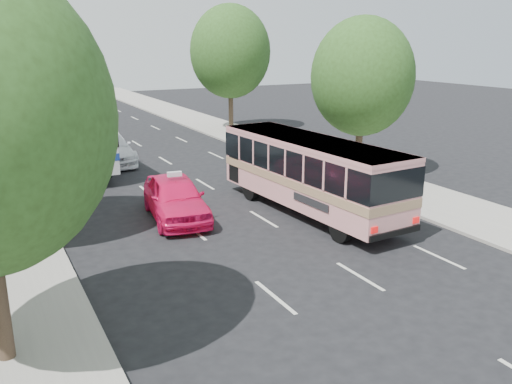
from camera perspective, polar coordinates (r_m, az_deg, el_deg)
ground at (r=17.54m, az=4.19°, el=-7.06°), size 120.00×120.00×0.00m
sidewalk_right at (r=38.37m, az=-0.76°, el=5.69°), size 4.00×90.00×0.12m
tree_right_near at (r=27.79m, az=11.35°, el=12.21°), size 5.10×5.10×7.95m
tree_right_far at (r=41.58m, az=-2.61°, el=14.86°), size 6.00×6.00×9.35m
pink_bus at (r=21.60m, az=5.66°, el=2.57°), size 3.03×9.64×3.03m
pink_taxi at (r=21.30m, az=-8.47°, el=-0.59°), size 2.68×5.24×1.71m
white_pickup at (r=31.90m, az=-15.29°, el=4.48°), size 2.62×5.91×1.68m
tour_coach_front at (r=32.31m, az=-20.29°, el=7.12°), size 3.57×13.80×4.10m
tour_coach_rear at (r=50.32m, az=-23.53°, el=9.37°), size 3.88×12.87×3.79m
taxi_roof_sign at (r=21.05m, az=-8.58°, el=1.88°), size 0.57×0.25×0.18m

